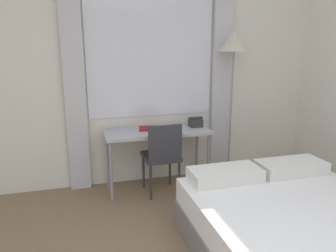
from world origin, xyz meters
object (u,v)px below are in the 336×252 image
desk_chair (162,153)px  standing_lamp (234,54)px  bed (313,247)px  desk (157,136)px  book (151,128)px  telephone (195,122)px

desk_chair → standing_lamp: size_ratio=0.46×
desk_chair → bed: 1.84m
desk → book: (-0.06, 0.07, 0.08)m
bed → book: (-0.80, 1.93, 0.49)m
desk → bed: 2.04m
desk_chair → telephone: (0.49, 0.25, 0.28)m
book → standing_lamp: bearing=-2.8°
bed → standing_lamp: (0.21, 1.88, 1.35)m
standing_lamp → bed: bearing=-96.5°
bed → book: 2.14m
bed → standing_lamp: standing_lamp is taller
desk_chair → telephone: bearing=24.3°
telephone → book: (-0.56, 0.01, -0.04)m
standing_lamp → telephone: bearing=175.4°
desk_chair → book: desk_chair is taller
desk → standing_lamp: (0.95, 0.02, 0.94)m
book → desk_chair: bearing=-75.8°
desk → standing_lamp: size_ratio=0.66×
standing_lamp → desk: bearing=-179.0°
desk → standing_lamp: standing_lamp is taller
bed → standing_lamp: 2.32m
desk → telephone: telephone is taller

